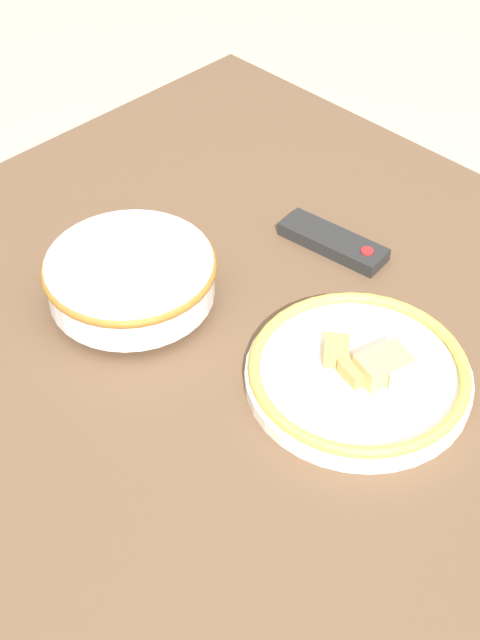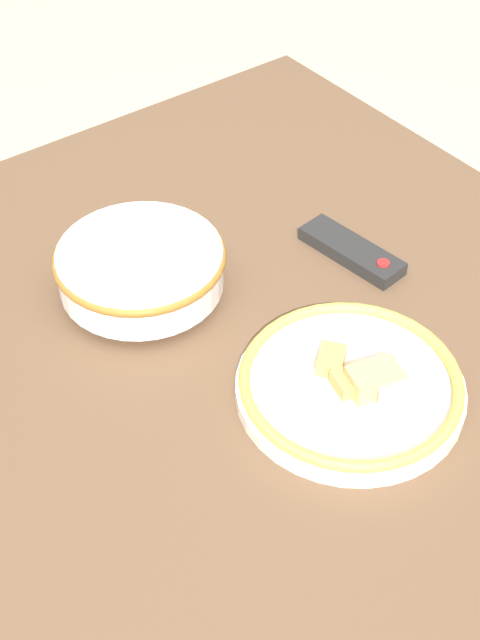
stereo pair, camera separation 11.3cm
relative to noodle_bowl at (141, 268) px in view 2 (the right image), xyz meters
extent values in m
plane|color=#B7A88E|center=(0.19, 0.04, -0.77)|extent=(8.00, 8.00, 0.00)
cube|color=brown|center=(0.19, 0.04, -0.06)|extent=(1.19, 1.09, 0.04)
cylinder|color=brown|center=(-0.34, 0.51, -0.43)|extent=(0.06, 0.06, 0.69)
cylinder|color=silver|center=(0.00, 0.00, -0.04)|extent=(0.10, 0.10, 0.01)
cylinder|color=silver|center=(0.00, 0.00, 0.00)|extent=(0.22, 0.22, 0.06)
cylinder|color=#C67A33|center=(0.00, 0.00, 0.00)|extent=(0.20, 0.20, 0.05)
torus|color=#936023|center=(0.00, 0.00, 0.02)|extent=(0.23, 0.23, 0.01)
cylinder|color=silver|center=(0.31, 0.10, -0.03)|extent=(0.28, 0.28, 0.02)
torus|color=gold|center=(0.31, 0.10, -0.02)|extent=(0.27, 0.27, 0.01)
cube|color=silver|center=(0.36, 0.12, -0.01)|extent=(0.05, 0.05, 0.02)
cube|color=tan|center=(0.33, 0.12, -0.01)|extent=(0.06, 0.07, 0.03)
cube|color=tan|center=(0.27, 0.10, -0.01)|extent=(0.05, 0.05, 0.02)
cube|color=tan|center=(0.31, 0.09, -0.01)|extent=(0.04, 0.03, 0.02)
cube|color=black|center=(0.12, 0.28, -0.03)|extent=(0.17, 0.07, 0.02)
cylinder|color=red|center=(0.17, 0.28, -0.02)|extent=(0.02, 0.02, 0.00)
camera|label=1|loc=(0.73, -0.52, 0.77)|focal=50.00mm
camera|label=2|loc=(0.80, -0.44, 0.77)|focal=50.00mm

